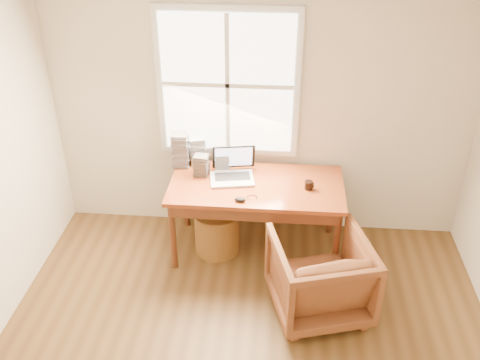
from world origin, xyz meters
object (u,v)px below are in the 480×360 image
Objects in this scene: desk at (256,186)px; wicker_stool at (217,231)px; coffee_mug at (309,185)px; armchair at (320,276)px; laptop at (232,166)px; cd_stack_a at (198,151)px.

desk is 3.68× the size of wicker_stool.
coffee_mug is at bearing 0.02° from wicker_stool.
wicker_stool is at bearing -53.00° from armchair.
laptop is at bearing 33.31° from wicker_stool.
laptop is at bearing -38.84° from cd_stack_a.
wicker_stool is 1.02m from coffee_mug.
wicker_stool is at bearing 165.35° from coffee_mug.
desk reaches higher than wicker_stool.
desk is 2.04× the size of armchair.
desk is 1.03m from armchair.
cd_stack_a is (-1.06, 0.38, 0.10)m from coffee_mug.
coffee_mug is at bearing -19.72° from cd_stack_a.
desk is 0.63m from wicker_stool.
coffee_mug reaches higher than desk.
armchair is at bearing -55.20° from laptop.
coffee_mug is (-0.11, 0.72, 0.43)m from armchair.
desk is 5.77× the size of cd_stack_a.
armchair is 9.74× the size of coffee_mug.
laptop reaches higher than wicker_stool.
wicker_stool is 0.99× the size of laptop.
laptop is 1.58× the size of cd_stack_a.
desk reaches higher than armchair.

